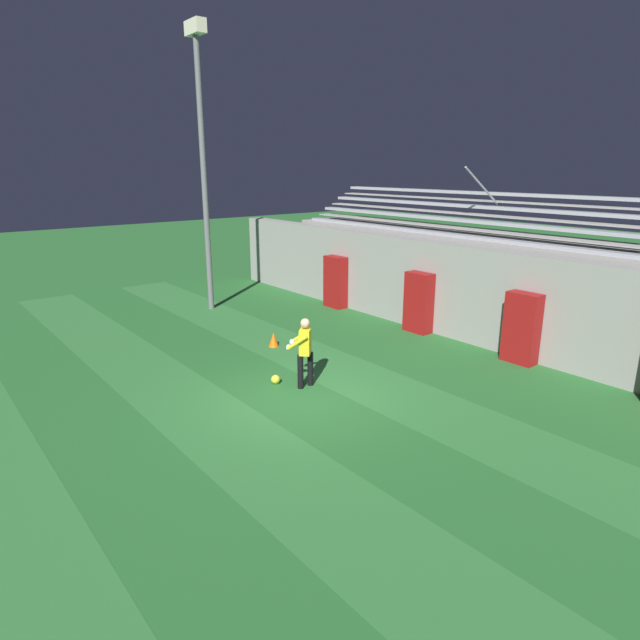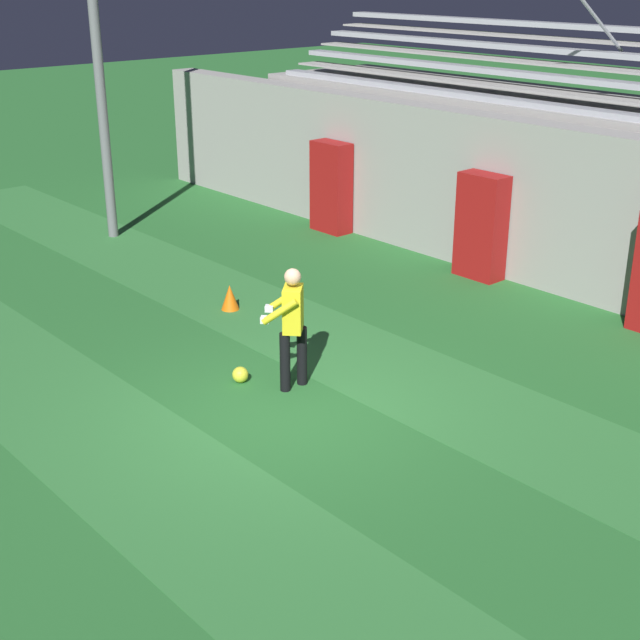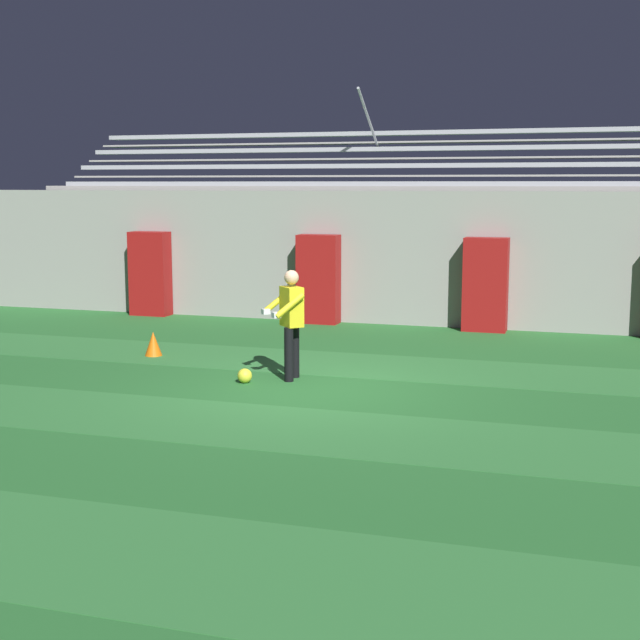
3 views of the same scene
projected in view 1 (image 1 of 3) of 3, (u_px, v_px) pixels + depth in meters
The scene contains 12 objects.
ground_plane at pixel (300, 399), 11.94m from camera, with size 80.00×80.00×0.00m, color #286B2D.
turf_stripe_mid at pixel (217, 426), 10.69m from camera, with size 28.00×1.97×0.01m, color #337A38.
turf_stripe_far at pixel (361, 379), 13.07m from camera, with size 28.00×1.97×0.01m, color #337A38.
back_wall at pixel (478, 296), 15.49m from camera, with size 24.00×0.60×2.80m, color #999691.
padding_pillar_gate_left at pixel (419, 303), 16.59m from camera, with size 0.88×0.44×1.89m, color maroon.
padding_pillar_gate_right at pixel (522, 328), 13.96m from camera, with size 0.88×0.44×1.89m, color maroon.
padding_pillar_far_left at pixel (335, 282), 19.57m from camera, with size 0.88×0.44×1.89m, color maroon.
bleacher_stand at pixel (517, 284), 16.66m from camera, with size 18.00×3.35×5.03m.
floodlight_pole at pixel (202, 140), 18.01m from camera, with size 0.90×0.36×9.52m.
goalkeeper at pixel (305, 348), 12.38m from camera, with size 0.74×0.74×1.67m.
soccer_ball at pixel (276, 379), 12.78m from camera, with size 0.22×0.22×0.22m, color yellow.
traffic_cone at pixel (274, 340), 15.40m from camera, with size 0.30×0.30×0.42m, color orange.
Camera 1 is at (8.83, -6.56, 5.00)m, focal length 30.00 mm.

